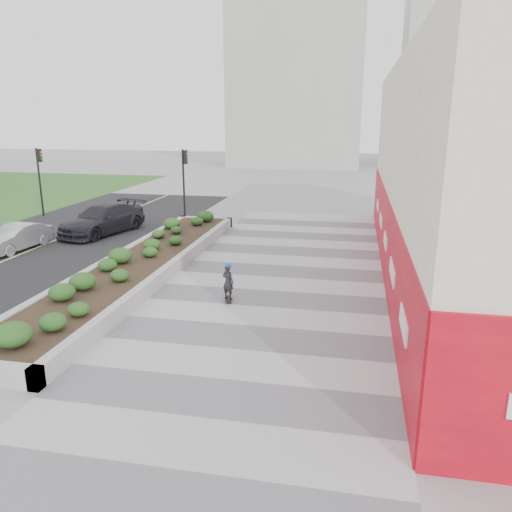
# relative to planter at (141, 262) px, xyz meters

# --- Properties ---
(ground) EXTENTS (160.00, 160.00, 0.00)m
(ground) POSITION_rel_planter_xyz_m (5.50, -7.00, -0.42)
(ground) COLOR gray
(ground) RESTS_ON ground
(walkway) EXTENTS (8.00, 36.00, 0.01)m
(walkway) POSITION_rel_planter_xyz_m (5.50, -4.00, -0.41)
(walkway) COLOR #A8A8AD
(walkway) RESTS_ON ground
(building) EXTENTS (6.04, 24.08, 8.00)m
(building) POSITION_rel_planter_xyz_m (12.48, 1.98, 3.56)
(building) COLOR beige
(building) RESTS_ON ground
(planter) EXTENTS (3.00, 18.00, 0.90)m
(planter) POSITION_rel_planter_xyz_m (0.00, 0.00, 0.00)
(planter) COLOR #9E9EA0
(planter) RESTS_ON ground
(traffic_signal_near) EXTENTS (0.33, 0.28, 4.20)m
(traffic_signal_near) POSITION_rel_planter_xyz_m (-1.73, 10.50, 2.34)
(traffic_signal_near) COLOR black
(traffic_signal_near) RESTS_ON ground
(traffic_signal_far) EXTENTS (0.33, 0.28, 4.20)m
(traffic_signal_far) POSITION_rel_planter_xyz_m (-10.93, 10.00, 2.34)
(traffic_signal_far) COLOR black
(traffic_signal_far) RESTS_ON ground
(distant_bldg_north_l) EXTENTS (16.00, 12.00, 20.00)m
(distant_bldg_north_l) POSITION_rel_planter_xyz_m (0.50, 48.00, 9.58)
(distant_bldg_north_l) COLOR #ADAAA3
(distant_bldg_north_l) RESTS_ON ground
(distant_bldg_north_r) EXTENTS (14.00, 10.00, 24.00)m
(distant_bldg_north_r) POSITION_rel_planter_xyz_m (20.50, 53.00, 11.58)
(distant_bldg_north_r) COLOR #ADAAA3
(distant_bldg_north_r) RESTS_ON ground
(manhole_cover) EXTENTS (0.44, 0.44, 0.01)m
(manhole_cover) POSITION_rel_planter_xyz_m (6.00, -4.00, -0.42)
(manhole_cover) COLOR #595654
(manhole_cover) RESTS_ON ground
(skateboarder) EXTENTS (0.51, 0.75, 1.34)m
(skateboarder) POSITION_rel_planter_xyz_m (4.22, -2.48, 0.26)
(skateboarder) COLOR beige
(skateboarder) RESTS_ON ground
(car_silver) EXTENTS (1.69, 3.77, 1.20)m
(car_silver) POSITION_rel_planter_xyz_m (-7.11, 2.13, 0.18)
(car_silver) COLOR #AEB1B6
(car_silver) RESTS_ON ground
(car_dark) EXTENTS (3.40, 5.68, 1.54)m
(car_dark) POSITION_rel_planter_xyz_m (-4.85, 6.10, 0.35)
(car_dark) COLOR black
(car_dark) RESTS_ON ground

